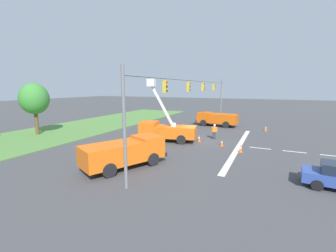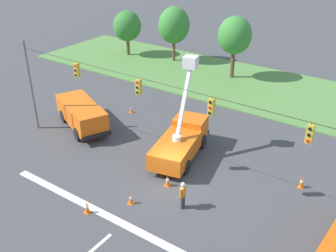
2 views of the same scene
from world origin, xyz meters
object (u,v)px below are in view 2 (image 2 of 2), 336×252
object	(u,v)px
traffic_cone_mid_left	(168,181)
road_worker	(183,194)
tree_centre	(235,36)
traffic_cone_lane_edge_a	(87,207)
traffic_cone_near_bucket	(131,109)
traffic_cone_foreground_right	(131,199)
tree_far_west	(127,26)
tree_west	(174,25)
traffic_cone_mid_right	(302,182)
utility_truck_support_near	(82,114)
utility_truck_bucket_lift	(181,139)

from	to	relation	value
traffic_cone_mid_left	road_worker	bearing A→B (deg)	-32.64
tree_centre	traffic_cone_lane_edge_a	xyz separation A→B (m)	(2.92, -24.24, -4.16)
traffic_cone_near_bucket	traffic_cone_lane_edge_a	world-z (taller)	traffic_cone_lane_edge_a
tree_centre	traffic_cone_foreground_right	xyz separation A→B (m)	(4.46, -22.18, -4.20)
tree_far_west	traffic_cone_foreground_right	bearing A→B (deg)	-49.98
tree_west	traffic_cone_mid_right	size ratio (longest dim) A/B	8.26
tree_far_west	traffic_cone_lane_edge_a	xyz separation A→B (m)	(16.95, -24.08, -3.22)
tree_far_west	tree_centre	distance (m)	14.06
traffic_cone_mid_left	utility_truck_support_near	bearing A→B (deg)	165.44
traffic_cone_foreground_right	tree_centre	bearing A→B (deg)	101.37
traffic_cone_mid_left	traffic_cone_lane_edge_a	world-z (taller)	traffic_cone_mid_left
utility_truck_support_near	traffic_cone_foreground_right	bearing A→B (deg)	-29.58
utility_truck_support_near	traffic_cone_mid_left	size ratio (longest dim) A/B	8.59
tree_centre	traffic_cone_foreground_right	bearing A→B (deg)	-78.63
road_worker	traffic_cone_foreground_right	size ratio (longest dim) A/B	2.58
traffic_cone_mid_left	traffic_cone_near_bucket	xyz separation A→B (m)	(-8.69, 6.96, -0.10)
tree_far_west	road_worker	bearing A→B (deg)	-44.15
tree_far_west	utility_truck_bucket_lift	bearing A→B (deg)	-41.33
traffic_cone_foreground_right	traffic_cone_mid_left	distance (m)	2.78
tree_centre	traffic_cone_mid_left	distance (m)	20.63
traffic_cone_mid_left	traffic_cone_mid_right	distance (m)	8.40
traffic_cone_foreground_right	traffic_cone_lane_edge_a	bearing A→B (deg)	-126.76
utility_truck_support_near	traffic_cone_lane_edge_a	world-z (taller)	utility_truck_support_near
traffic_cone_foreground_right	traffic_cone_mid_right	bearing A→B (deg)	43.18
tree_centre	traffic_cone_near_bucket	bearing A→B (deg)	-105.33
tree_centre	traffic_cone_mid_right	xyz separation A→B (m)	(12.25, -14.87, -4.16)
tree_centre	traffic_cone_mid_left	xyz separation A→B (m)	(5.25, -19.51, -4.15)
tree_far_west	traffic_cone_mid_left	bearing A→B (deg)	-45.10
tree_west	traffic_cone_lane_edge_a	world-z (taller)	tree_west
road_worker	traffic_cone_mid_right	size ratio (longest dim) A/B	2.31
traffic_cone_near_bucket	traffic_cone_foreground_right	bearing A→B (deg)	-50.63
traffic_cone_lane_edge_a	traffic_cone_mid_right	bearing A→B (deg)	45.13
tree_centre	traffic_cone_mid_right	distance (m)	19.71
traffic_cone_near_bucket	traffic_cone_mid_left	bearing A→B (deg)	-38.70
traffic_cone_foreground_right	traffic_cone_mid_left	xyz separation A→B (m)	(0.79, 2.67, 0.05)
utility_truck_bucket_lift	traffic_cone_mid_right	xyz separation A→B (m)	(8.26, 1.14, -0.95)
tree_centre	utility_truck_support_near	xyz separation A→B (m)	(-4.87, -16.89, -3.32)
utility_truck_support_near	traffic_cone_foreground_right	distance (m)	10.76
tree_far_west	utility_truck_support_near	bearing A→B (deg)	-61.28
tree_far_west	tree_centre	world-z (taller)	tree_centre
tree_far_west	traffic_cone_near_bucket	distance (m)	16.63
utility_truck_bucket_lift	traffic_cone_foreground_right	world-z (taller)	utility_truck_bucket_lift
road_worker	utility_truck_bucket_lift	bearing A→B (deg)	123.94
traffic_cone_mid_left	traffic_cone_lane_edge_a	distance (m)	5.27
utility_truck_bucket_lift	traffic_cone_lane_edge_a	bearing A→B (deg)	-97.40
utility_truck_bucket_lift	traffic_cone_mid_left	distance (m)	3.84
tree_west	traffic_cone_foreground_right	xyz separation A→B (m)	(12.62, -23.33, -3.90)
tree_far_west	traffic_cone_mid_right	xyz separation A→B (m)	(26.28, -14.70, -3.22)
traffic_cone_foreground_right	traffic_cone_near_bucket	size ratio (longest dim) A/B	1.14
tree_far_west	traffic_cone_near_bucket	size ratio (longest dim) A/B	8.99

